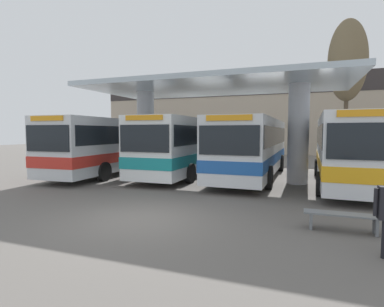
{
  "coord_description": "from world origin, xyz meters",
  "views": [
    {
      "loc": [
        4.38,
        -7.5,
        2.5
      ],
      "look_at": [
        0.0,
        4.29,
        1.6
      ],
      "focal_mm": 28.0,
      "sensor_mm": 36.0,
      "label": 1
    }
  ],
  "objects_px": {
    "transit_bus_left_bay": "(122,143)",
    "poplar_tree_behind_left": "(348,61)",
    "waiting_bench_near_pillar": "(342,218)",
    "transit_bus_far_right_bay": "(348,147)",
    "transit_bus_right_bay": "(253,145)",
    "transit_bus_center_bay": "(191,143)"
  },
  "relations": [
    {
      "from": "transit_bus_center_bay",
      "to": "transit_bus_left_bay",
      "type": "bearing_deg",
      "value": 10.54
    },
    {
      "from": "transit_bus_center_bay",
      "to": "poplar_tree_behind_left",
      "type": "relative_size",
      "value": 1.09
    },
    {
      "from": "transit_bus_center_bay",
      "to": "transit_bus_far_right_bay",
      "type": "xyz_separation_m",
      "value": [
        8.43,
        -1.59,
        -0.02
      ]
    },
    {
      "from": "transit_bus_left_bay",
      "to": "transit_bus_far_right_bay",
      "type": "relative_size",
      "value": 1.23
    },
    {
      "from": "poplar_tree_behind_left",
      "to": "waiting_bench_near_pillar",
      "type": "bearing_deg",
      "value": -96.65
    },
    {
      "from": "transit_bus_center_bay",
      "to": "transit_bus_far_right_bay",
      "type": "relative_size",
      "value": 1.17
    },
    {
      "from": "transit_bus_far_right_bay",
      "to": "transit_bus_left_bay",
      "type": "bearing_deg",
      "value": -1.86
    },
    {
      "from": "transit_bus_center_bay",
      "to": "poplar_tree_behind_left",
      "type": "height_order",
      "value": "poplar_tree_behind_left"
    },
    {
      "from": "transit_bus_center_bay",
      "to": "transit_bus_far_right_bay",
      "type": "height_order",
      "value": "transit_bus_center_bay"
    },
    {
      "from": "transit_bus_left_bay",
      "to": "poplar_tree_behind_left",
      "type": "xyz_separation_m",
      "value": [
        13.89,
        9.11,
        6.01
      ]
    },
    {
      "from": "transit_bus_right_bay",
      "to": "poplar_tree_behind_left",
      "type": "height_order",
      "value": "poplar_tree_behind_left"
    },
    {
      "from": "transit_bus_left_bay",
      "to": "transit_bus_far_right_bay",
      "type": "distance_m",
      "value": 12.9
    },
    {
      "from": "transit_bus_left_bay",
      "to": "transit_bus_center_bay",
      "type": "relative_size",
      "value": 1.05
    },
    {
      "from": "transit_bus_left_bay",
      "to": "waiting_bench_near_pillar",
      "type": "xyz_separation_m",
      "value": [
        11.88,
        -8.14,
        -1.46
      ]
    },
    {
      "from": "transit_bus_center_bay",
      "to": "waiting_bench_near_pillar",
      "type": "relative_size",
      "value": 6.52
    },
    {
      "from": "transit_bus_left_bay",
      "to": "transit_bus_center_bay",
      "type": "distance_m",
      "value": 4.53
    },
    {
      "from": "transit_bus_center_bay",
      "to": "transit_bus_right_bay",
      "type": "xyz_separation_m",
      "value": [
        3.85,
        -0.49,
        -0.03
      ]
    },
    {
      "from": "transit_bus_right_bay",
      "to": "transit_bus_far_right_bay",
      "type": "bearing_deg",
      "value": 167.13
    },
    {
      "from": "transit_bus_left_bay",
      "to": "poplar_tree_behind_left",
      "type": "height_order",
      "value": "poplar_tree_behind_left"
    },
    {
      "from": "transit_bus_left_bay",
      "to": "poplar_tree_behind_left",
      "type": "distance_m",
      "value": 17.67
    },
    {
      "from": "poplar_tree_behind_left",
      "to": "transit_bus_left_bay",
      "type": "bearing_deg",
      "value": -146.73
    },
    {
      "from": "transit_bus_right_bay",
      "to": "transit_bus_far_right_bay",
      "type": "relative_size",
      "value": 1.1
    }
  ]
}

